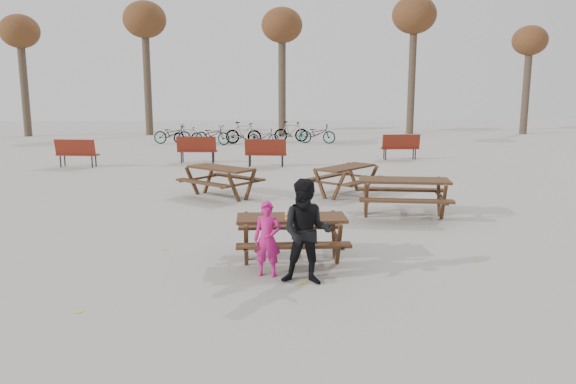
{
  "coord_description": "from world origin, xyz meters",
  "views": [
    {
      "loc": [
        -0.57,
        -9.01,
        2.89
      ],
      "look_at": [
        0.0,
        1.0,
        1.0
      ],
      "focal_mm": 35.0,
      "sensor_mm": 36.0,
      "label": 1
    }
  ],
  "objects": [
    {
      "name": "food_tray",
      "position": [
        0.32,
        -0.13,
        0.79
      ],
      "size": [
        0.18,
        0.11,
        0.03
      ],
      "primitive_type": "cube",
      "color": "silver",
      "rests_on": "main_picnic_table"
    },
    {
      "name": "park_bench_row",
      "position": [
        -1.22,
        12.19,
        0.52
      ],
      "size": [
        13.83,
        2.33,
        1.03
      ],
      "color": "maroon",
      "rests_on": "ground"
    },
    {
      "name": "child",
      "position": [
        -0.41,
        -0.68,
        0.59
      ],
      "size": [
        0.48,
        0.36,
        1.17
      ],
      "primitive_type": "imported",
      "rotation": [
        0.0,
        0.0,
        -0.21
      ],
      "color": "#C41871",
      "rests_on": "ground"
    },
    {
      "name": "ground",
      "position": [
        0.0,
        0.0,
        0.0
      ],
      "size": [
        80.0,
        80.0,
        0.0
      ],
      "primitive_type": "plane",
      "color": "gray",
      "rests_on": "ground"
    },
    {
      "name": "soda_bottle",
      "position": [
        -0.09,
        -0.19,
        0.85
      ],
      "size": [
        0.07,
        0.07,
        0.17
      ],
      "color": "silver",
      "rests_on": "main_picnic_table"
    },
    {
      "name": "bicycle_row",
      "position": [
        -1.24,
        19.89,
        0.5
      ],
      "size": [
        9.42,
        2.18,
        1.12
      ],
      "color": "black",
      "rests_on": "ground"
    },
    {
      "name": "picnic_table_east",
      "position": [
        2.72,
        3.16,
        0.43
      ],
      "size": [
        2.22,
        1.9,
        0.86
      ],
      "primitive_type": null,
      "rotation": [
        0.0,
        0.0,
        -0.16
      ],
      "color": "#321F12",
      "rests_on": "ground"
    },
    {
      "name": "picnic_table_far",
      "position": [
        1.84,
        5.76,
        0.39
      ],
      "size": [
        2.32,
        2.33,
        0.78
      ],
      "primitive_type": null,
      "rotation": [
        0.0,
        0.0,
        0.8
      ],
      "color": "#321F12",
      "rests_on": "ground"
    },
    {
      "name": "picnic_table_north",
      "position": [
        -1.51,
        5.68,
        0.4
      ],
      "size": [
        2.38,
        2.36,
        0.8
      ],
      "primitive_type": null,
      "rotation": [
        0.0,
        0.0,
        -0.74
      ],
      "color": "#321F12",
      "rests_on": "ground"
    },
    {
      "name": "tree_row",
      "position": [
        0.9,
        25.15,
        6.19
      ],
      "size": [
        32.17,
        3.52,
        8.26
      ],
      "color": "#382B21",
      "rests_on": "ground"
    },
    {
      "name": "fallen_leaves",
      "position": [
        0.5,
        2.5,
        0.0
      ],
      "size": [
        11.0,
        11.0,
        0.01
      ],
      "primitive_type": null,
      "color": "gold",
      "rests_on": "ground"
    },
    {
      "name": "adult",
      "position": [
        0.16,
        -1.07,
        0.79
      ],
      "size": [
        0.86,
        0.73,
        1.58
      ],
      "primitive_type": "imported",
      "rotation": [
        0.0,
        0.0,
        -0.18
      ],
      "color": "black",
      "rests_on": "ground"
    },
    {
      "name": "main_picnic_table",
      "position": [
        0.0,
        0.0,
        0.59
      ],
      "size": [
        1.8,
        1.45,
        0.78
      ],
      "color": "#321F12",
      "rests_on": "ground"
    },
    {
      "name": "bread_roll",
      "position": [
        0.32,
        -0.13,
        0.83
      ],
      "size": [
        0.14,
        0.06,
        0.05
      ],
      "primitive_type": "ellipsoid",
      "color": "tan",
      "rests_on": "food_tray"
    }
  ]
}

